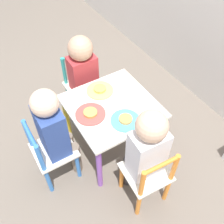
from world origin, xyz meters
TOP-DOWN VIEW (x-y plane):
  - ground_plane at (0.00, 0.00)m, footprint 6.00×6.00m
  - kids_table at (0.00, 0.00)m, footprint 0.55×0.55m
  - chair_orange at (0.46, -0.03)m, footprint 0.28×0.28m
  - chair_teal at (-0.46, 0.00)m, footprint 0.26×0.26m
  - chair_blue at (-0.00, -0.46)m, footprint 0.26×0.26m
  - child_right at (0.40, -0.03)m, footprint 0.22×0.21m
  - child_left at (-0.40, 0.00)m, footprint 0.23×0.20m
  - child_front at (-0.00, -0.40)m, footprint 0.20×0.21m
  - plate_right at (0.16, 0.00)m, footprint 0.19×0.19m
  - plate_left at (-0.16, 0.00)m, footprint 0.19×0.19m
  - plate_front at (-0.00, -0.16)m, footprint 0.19×0.19m

SIDE VIEW (x-z plane):
  - ground_plane at x=0.00m, z-range 0.00..0.00m
  - chair_orange at x=0.46m, z-range 0.00..0.51m
  - chair_teal at x=-0.46m, z-range 0.00..0.51m
  - chair_blue at x=0.00m, z-range 0.00..0.51m
  - kids_table at x=0.00m, z-range 0.15..0.60m
  - child_left at x=-0.40m, z-range 0.09..0.82m
  - plate_right at x=0.16m, z-range 0.44..0.47m
  - plate_left at x=-0.16m, z-range 0.44..0.47m
  - plate_front at x=0.00m, z-range 0.44..0.47m
  - child_front at x=0.00m, z-range 0.07..0.84m
  - child_right at x=0.40m, z-range 0.08..0.86m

